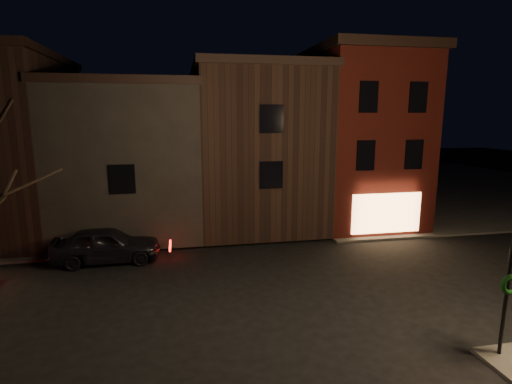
% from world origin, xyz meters
% --- Properties ---
extents(ground, '(120.00, 120.00, 0.00)m').
position_xyz_m(ground, '(0.00, 0.00, 0.00)').
color(ground, black).
rests_on(ground, ground).
extents(sidewalk_far_right, '(30.00, 30.00, 0.12)m').
position_xyz_m(sidewalk_far_right, '(20.00, 20.00, 0.06)').
color(sidewalk_far_right, '#2D2B28').
rests_on(sidewalk_far_right, ground).
extents(corner_building, '(6.50, 8.50, 10.50)m').
position_xyz_m(corner_building, '(8.00, 9.47, 5.40)').
color(corner_building, '#48110D').
rests_on(corner_building, ground).
extents(row_building_a, '(7.30, 10.30, 9.40)m').
position_xyz_m(row_building_a, '(1.50, 10.50, 4.83)').
color(row_building_a, black).
rests_on(row_building_a, ground).
extents(row_building_b, '(7.80, 10.30, 8.40)m').
position_xyz_m(row_building_b, '(-5.75, 10.50, 4.33)').
color(row_building_b, black).
rests_on(row_building_b, ground).
extents(parked_car_a, '(4.84, 1.99, 1.64)m').
position_xyz_m(parked_car_a, '(-6.50, 4.50, 0.82)').
color(parked_car_a, black).
rests_on(parked_car_a, ground).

